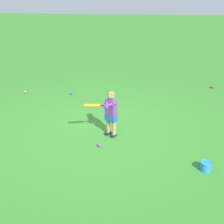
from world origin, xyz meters
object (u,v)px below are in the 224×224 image
child_batter (110,110)px  play_ball_by_bucket (109,103)px  play_ball_far_right (72,94)px  toy_bucket (206,166)px  play_ball_behind_batter (99,145)px  play_ball_midfield (212,87)px  play_ball_far_left (25,92)px

child_batter → play_ball_by_bucket: bearing=94.8°
play_ball_far_right → toy_bucket: bearing=-47.8°
play_ball_far_right → play_ball_by_bucket: play_ball_by_bucket is taller
toy_bucket → play_ball_far_right: bearing=132.2°
play_ball_by_bucket → toy_bucket: size_ratio=0.37×
play_ball_far_right → play_ball_by_bucket: size_ratio=0.96×
child_batter → play_ball_far_right: bearing=119.5°
child_batter → play_ball_by_bucket: child_batter is taller
play_ball_by_bucket → play_ball_far_right: bearing=152.2°
play_ball_behind_batter → play_ball_far_right: bearing=111.8°
play_ball_midfield → toy_bucket: (-1.15, -4.46, 0.05)m
play_ball_midfield → play_ball_by_bucket: play_ball_midfield is taller
play_ball_midfield → play_ball_far_right: 4.50m
play_ball_behind_batter → play_ball_midfield: bearing=48.8°
child_batter → play_ball_behind_batter: size_ratio=13.80×
play_ball_midfield → play_ball_far_right: size_ratio=1.28×
play_ball_far_left → toy_bucket: toy_bucket is taller
play_ball_midfield → toy_bucket: size_ratio=0.45×
play_ball_midfield → play_ball_behind_batter: 4.97m
play_ball_by_bucket → child_batter: bearing=-85.2°
child_batter → play_ball_midfield: 4.51m
child_batter → play_ball_behind_batter: 0.81m
play_ball_far_right → play_ball_far_left: bearing=178.0°
play_ball_far_right → play_ball_by_bucket: 1.36m
child_batter → play_ball_far_left: (-2.81, 2.45, -0.61)m
child_batter → play_ball_far_left: bearing=139.0°
child_batter → play_ball_far_right: 2.82m
play_ball_by_bucket → toy_bucket: toy_bucket is taller
play_ball_by_bucket → play_ball_far_left: play_ball_far_left is taller
play_ball_by_bucket → play_ball_far_left: size_ratio=0.95×
play_ball_far_right → play_ball_far_left: 1.46m
play_ball_by_bucket → play_ball_behind_batter: same height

